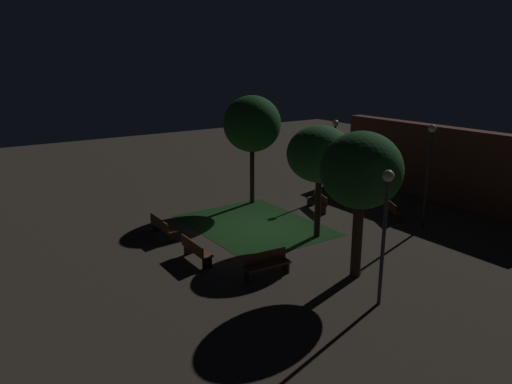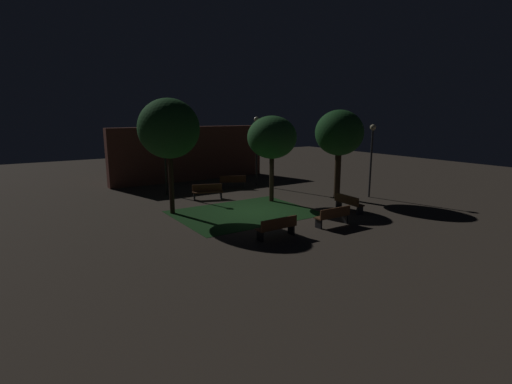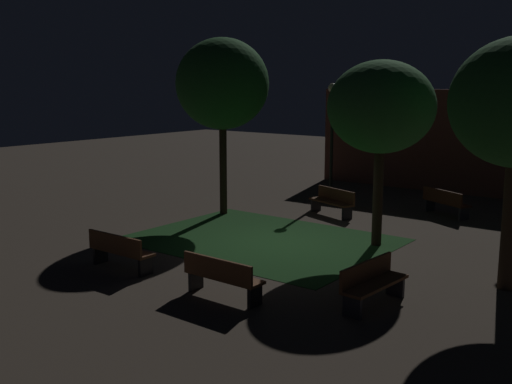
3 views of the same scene
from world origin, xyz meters
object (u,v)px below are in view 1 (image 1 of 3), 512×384
Objects in this scene: bench_corner at (391,208)px; bench_by_lamp at (318,201)px; tree_left_canopy at (320,154)px; lamp_post_plaza_east at (429,160)px; lamp_post_near_wall at (385,215)px; bench_back_row at (266,263)px; bench_lawn_edge at (195,250)px; tree_lawn_side at (361,171)px; bench_front_left at (162,227)px; tree_near_wall at (252,124)px; lamp_post_plaza_west at (335,144)px.

bench_by_lamp is at bearing -144.02° from bench_corner.
bench_by_lamp is at bearing 138.10° from tree_left_canopy.
lamp_post_plaza_east is 7.96m from lamp_post_near_wall.
bench_back_row is 9.11m from bench_corner.
tree_lawn_side is at bearing 43.38° from bench_lawn_edge.
bench_front_left is 0.37× the size of lamp_post_plaza_east.
tree_near_wall reaches higher than lamp_post_plaza_east.
bench_by_lamp is at bearing 149.96° from lamp_post_near_wall.
lamp_post_plaza_west is at bearing 141.23° from tree_lawn_side.
tree_left_canopy is at bearing 157.35° from lamp_post_near_wall.
lamp_post_plaza_east is (4.92, 2.10, 2.78)m from bench_by_lamp.
bench_corner is 0.34× the size of tree_lawn_side.
bench_front_left is 0.31× the size of tree_near_wall.
bench_lawn_edge is 0.31× the size of tree_near_wall.
tree_left_canopy is 6.21m from lamp_post_near_wall.
bench_lawn_edge is at bearing -104.42° from lamp_post_plaza_east.
bench_by_lamp is at bearing 105.26° from bench_lawn_edge.
lamp_post_plaza_east is at bearing 60.65° from bench_front_left.
bench_back_row is 0.37× the size of tree_left_canopy.
bench_by_lamp is at bearing -57.98° from lamp_post_plaza_west.
bench_lawn_edge and bench_by_lamp have the same top height.
bench_back_row is 0.35× the size of tree_lawn_side.
bench_front_left is at bearing -165.13° from bench_back_row.
lamp_post_plaza_west reaches higher than bench_lawn_edge.
tree_left_canopy is (5.90, -0.52, -0.60)m from tree_near_wall.
bench_lawn_edge is (3.17, 0.00, 0.00)m from bench_front_left.
lamp_post_near_wall is (11.60, -2.89, -1.28)m from tree_near_wall.
tree_left_canopy is 5.13m from lamp_post_plaza_east.
tree_left_canopy is at bearing -91.43° from bench_corner.
bench_back_row is 9.27m from lamp_post_plaza_east.
tree_left_canopy is at bearing -41.90° from bench_by_lamp.
tree_left_canopy is 1.14× the size of lamp_post_plaza_west.
bench_back_row is 0.38× the size of lamp_post_plaza_east.
tree_lawn_side is at bearing -59.58° from bench_corner.
bench_lawn_edge is 0.34× the size of tree_lawn_side.
tree_near_wall is (-5.28, 6.20, 3.82)m from bench_lawn_edge.
tree_near_wall is 1.17× the size of tree_left_canopy.
lamp_post_near_wall reaches higher than bench_by_lamp.
lamp_post_plaza_west is 0.98× the size of lamp_post_near_wall.
lamp_post_plaza_east is at bearing 117.36° from lamp_post_near_wall.
lamp_post_near_wall is (5.70, -2.38, -0.68)m from tree_left_canopy.
bench_front_left is at bearing -86.35° from lamp_post_plaza_west.
bench_lawn_edge is 0.97× the size of bench_by_lamp.
lamp_post_plaza_east is 1.09× the size of lamp_post_near_wall.
bench_back_row is at bearing -154.51° from lamp_post_near_wall.
tree_lawn_side is at bearing -38.77° from lamp_post_plaza_west.
lamp_post_plaza_east is at bearing -4.01° from lamp_post_plaza_west.
lamp_post_plaza_east is (7.95, 4.17, -1.03)m from tree_near_wall.
tree_near_wall reaches higher than lamp_post_plaza_west.
bench_corner is at bearing 101.68° from bench_back_row.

